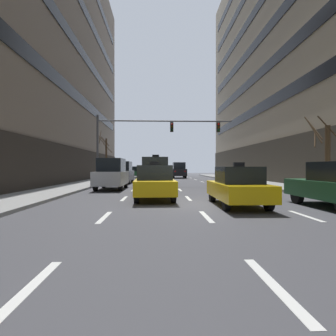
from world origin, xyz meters
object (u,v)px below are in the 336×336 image
at_px(street_tree_1, 106,156).
at_px(street_tree_2, 326,156).
at_px(car_driving_2, 179,170).
at_px(car_driving_5, 122,172).
at_px(taxi_driving_1, 238,187).
at_px(taxi_driving_4, 154,183).
at_px(car_driving_6, 112,174).
at_px(taxi_driving_0, 156,174).
at_px(traffic_signal_0, 148,133).
at_px(car_driving_3, 136,172).

relative_size(street_tree_1, street_tree_2, 1.37).
bearing_deg(car_driving_2, car_driving_5, -116.73).
distance_m(taxi_driving_1, car_driving_2, 27.85).
height_order(car_driving_2, car_driving_5, car_driving_2).
bearing_deg(taxi_driving_4, car_driving_6, 116.35).
xyz_separation_m(taxi_driving_0, traffic_signal_0, (-0.69, 5.42, 3.37)).
height_order(taxi_driving_1, traffic_signal_0, traffic_signal_0).
bearing_deg(street_tree_1, traffic_signal_0, -58.94).
height_order(car_driving_3, car_driving_6, car_driving_6).
bearing_deg(car_driving_2, street_tree_1, -147.42).
xyz_separation_m(car_driving_3, street_tree_1, (-3.05, -7.18, 2.10)).
bearing_deg(taxi_driving_1, car_driving_2, 90.34).
xyz_separation_m(taxi_driving_4, car_driving_5, (-3.15, 13.04, 0.22)).
bearing_deg(street_tree_1, car_driving_6, -77.80).
bearing_deg(street_tree_1, taxi_driving_1, -67.22).
height_order(car_driving_3, taxi_driving_4, taxi_driving_4).
bearing_deg(traffic_signal_0, car_driving_3, 98.00).
xyz_separation_m(taxi_driving_1, street_tree_1, (-9.25, 22.04, 2.12)).
height_order(car_driving_5, street_tree_1, street_tree_1).
bearing_deg(traffic_signal_0, street_tree_1, 121.06).
relative_size(taxi_driving_1, car_driving_3, 0.95).
xyz_separation_m(taxi_driving_1, car_driving_5, (-6.45, 15.37, 0.26)).
bearing_deg(car_driving_6, taxi_driving_4, -63.65).
xyz_separation_m(street_tree_1, street_tree_2, (15.08, -18.44, -0.76)).
relative_size(car_driving_2, traffic_signal_0, 0.38).
bearing_deg(car_driving_5, traffic_signal_0, -40.35).
bearing_deg(car_driving_6, car_driving_2, 72.49).
relative_size(car_driving_2, car_driving_6, 1.02).
height_order(car_driving_2, street_tree_2, street_tree_2).
bearing_deg(street_tree_2, taxi_driving_0, 155.00).
distance_m(car_driving_5, car_driving_6, 6.99).
bearing_deg(traffic_signal_0, taxi_driving_4, -86.53).
height_order(taxi_driving_1, street_tree_2, street_tree_2).
bearing_deg(taxi_driving_4, car_driving_5, 103.57).
bearing_deg(car_driving_2, traffic_signal_0, -104.61).
distance_m(taxi_driving_1, car_driving_5, 16.67).
relative_size(taxi_driving_1, car_driving_5, 0.97).
bearing_deg(car_driving_5, taxi_driving_1, -67.23).
xyz_separation_m(taxi_driving_1, car_driving_3, (-6.21, 29.22, 0.03)).
xyz_separation_m(traffic_signal_0, street_tree_2, (9.79, -9.66, -2.33)).
height_order(taxi_driving_4, car_driving_5, car_driving_5).
bearing_deg(street_tree_1, car_driving_3, 67.03).
distance_m(taxi_driving_0, car_driving_6, 3.08).
distance_m(car_driving_6, street_tree_2, 13.09).
xyz_separation_m(taxi_driving_1, street_tree_2, (5.83, 3.60, 1.36)).
xyz_separation_m(taxi_driving_1, car_driving_6, (-6.30, 8.38, 0.29)).
distance_m(street_tree_1, street_tree_2, 23.84).
xyz_separation_m(car_driving_3, car_driving_5, (-0.24, -13.86, 0.23)).
bearing_deg(car_driving_3, car_driving_6, -90.26).
height_order(taxi_driving_0, traffic_signal_0, traffic_signal_0).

